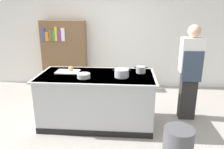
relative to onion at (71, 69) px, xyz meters
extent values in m
plane|color=#9E9991|center=(0.47, -0.13, -0.96)|extent=(10.00, 10.00, 0.00)
cube|color=white|center=(0.47, 1.97, 0.54)|extent=(6.40, 0.12, 3.00)
cube|color=#B7BABF|center=(0.47, -0.13, -0.51)|extent=(1.90, 0.90, 0.90)
cube|color=#B7BABF|center=(0.47, -0.13, -0.08)|extent=(1.98, 0.98, 0.03)
cube|color=black|center=(0.47, -0.59, -0.91)|extent=(1.90, 0.01, 0.10)
cube|color=silver|center=(-0.05, -0.02, -0.05)|extent=(0.40, 0.28, 0.02)
sphere|color=tan|center=(0.00, 0.00, 0.00)|extent=(0.08, 0.08, 0.08)
cylinder|color=#B7BABF|center=(0.90, -0.22, 0.00)|extent=(0.23, 0.23, 0.13)
cube|color=black|center=(0.77, -0.22, 0.05)|extent=(0.04, 0.02, 0.01)
cube|color=black|center=(1.03, -0.22, 0.05)|extent=(0.04, 0.02, 0.01)
cylinder|color=#99999E|center=(1.23, 0.04, 0.00)|extent=(0.17, 0.17, 0.11)
cube|color=black|center=(1.13, 0.04, 0.04)|extent=(0.04, 0.02, 0.01)
cube|color=black|center=(1.33, 0.04, 0.04)|extent=(0.04, 0.02, 0.01)
cylinder|color=#B7BABF|center=(0.30, -0.32, -0.03)|extent=(0.21, 0.21, 0.07)
cylinder|color=#4C4C51|center=(1.66, -1.18, -0.69)|extent=(0.38, 0.38, 0.55)
cube|color=#292929|center=(2.11, 0.19, -0.51)|extent=(0.28, 0.20, 0.90)
cube|color=white|center=(2.11, 0.19, 0.24)|extent=(0.38, 0.24, 0.60)
sphere|color=#D3AA8C|center=(2.11, 0.19, 0.65)|extent=(0.22, 0.22, 0.22)
cube|color=#38475B|center=(2.11, 0.07, 0.06)|extent=(0.34, 0.02, 0.54)
cube|color=brown|center=(-0.60, 1.67, -0.11)|extent=(1.10, 0.28, 1.70)
cube|color=#3351B7|center=(-1.04, 1.51, 0.41)|extent=(0.06, 0.03, 0.30)
cube|color=orange|center=(-0.96, 1.51, 0.37)|extent=(0.08, 0.03, 0.22)
cube|color=brown|center=(-0.87, 1.51, 0.39)|extent=(0.08, 0.03, 0.26)
cube|color=green|center=(-0.79, 1.51, 0.39)|extent=(0.05, 0.03, 0.27)
cube|color=yellow|center=(-0.73, 1.51, 0.42)|extent=(0.06, 0.03, 0.33)
cube|color=purple|center=(-0.65, 1.51, 0.39)|extent=(0.06, 0.03, 0.26)
cube|color=white|center=(-0.56, 1.51, 0.41)|extent=(0.09, 0.03, 0.31)
camera|label=1|loc=(1.01, -3.64, 1.02)|focal=35.06mm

